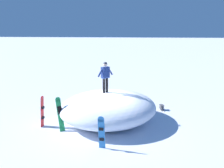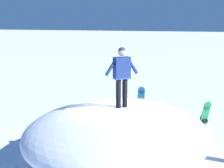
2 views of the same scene
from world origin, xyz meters
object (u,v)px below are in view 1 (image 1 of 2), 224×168
at_px(snowboard_tertiary_upright, 60,113).
at_px(snowboard_secondary_upright, 42,111).
at_px(backpack_near, 162,107).
at_px(snowboarder_standing, 105,75).
at_px(snowboard_primary_upright, 101,132).

bearing_deg(snowboard_tertiary_upright, snowboard_secondary_upright, 163.86).
bearing_deg(backpack_near, snowboard_secondary_upright, -152.59).
bearing_deg(snowboarder_standing, snowboard_secondary_upright, -160.83).
bearing_deg(backpack_near, snowboarder_standing, -145.63).
xyz_separation_m(snowboard_secondary_upright, backpack_near, (6.42, 3.33, -0.69)).
bearing_deg(snowboarder_standing, backpack_near, 34.37).
distance_m(snowboard_primary_upright, snowboard_tertiary_upright, 2.97).
bearing_deg(snowboard_tertiary_upright, snowboard_primary_upright, -37.00).
distance_m(snowboard_secondary_upright, snowboard_tertiary_upright, 1.07).
relative_size(snowboard_secondary_upright, snowboard_tertiary_upright, 0.99).
distance_m(snowboarder_standing, snowboard_primary_upright, 3.69).
bearing_deg(backpack_near, snowboard_tertiary_upright, -146.05).
relative_size(snowboard_tertiary_upright, backpack_near, 2.68).
relative_size(snowboard_secondary_upright, backpack_near, 2.65).
height_order(snowboarder_standing, snowboard_secondary_upright, snowboarder_standing).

